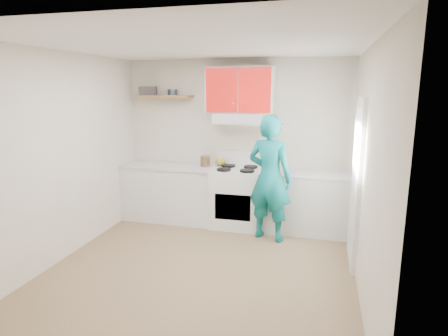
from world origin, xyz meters
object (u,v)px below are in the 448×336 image
(stove, at_px, (237,198))
(kettle, at_px, (220,162))
(person, at_px, (270,178))
(crock, at_px, (205,162))
(tin, at_px, (172,92))

(stove, bearing_deg, kettle, 151.99)
(person, bearing_deg, kettle, -15.43)
(kettle, xyz_separation_m, crock, (-0.22, -0.08, 0.00))
(tin, bearing_deg, kettle, -1.48)
(kettle, height_order, crock, crock)
(stove, bearing_deg, tin, 170.14)
(kettle, height_order, person, person)
(stove, xyz_separation_m, person, (0.56, -0.40, 0.44))
(tin, relative_size, kettle, 0.92)
(tin, xyz_separation_m, kettle, (0.79, -0.02, -1.09))
(tin, relative_size, crock, 0.83)
(tin, height_order, person, tin)
(tin, distance_m, crock, 1.24)
(crock, height_order, person, person)
(stove, distance_m, kettle, 0.65)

